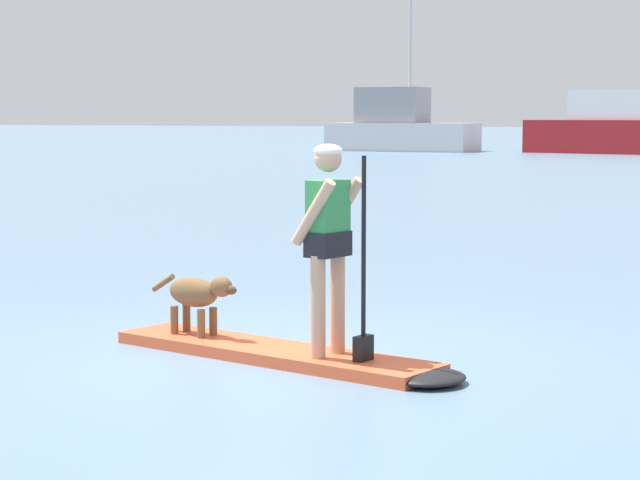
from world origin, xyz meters
name	(u,v)px	position (x,y,z in m)	size (l,w,h in m)	color
ground_plane	(273,358)	(0.00, 0.00, 0.00)	(400.00, 400.00, 0.00)	slate
paddleboard	(294,356)	(0.22, -0.06, 0.05)	(3.40, 1.45, 0.10)	#E55933
person_paddler	(330,234)	(0.57, -0.15, 1.08)	(0.66, 0.56, 1.70)	tan
dog	(198,294)	(-0.83, 0.22, 0.46)	(0.99, 0.36, 0.55)	brown
moored_boat_far_starboard	(400,127)	(-18.46, 55.82, 1.36)	(8.42, 3.72, 8.71)	silver
moored_boat_center	(640,129)	(-5.01, 55.71, 1.31)	(12.90, 6.18, 11.50)	maroon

